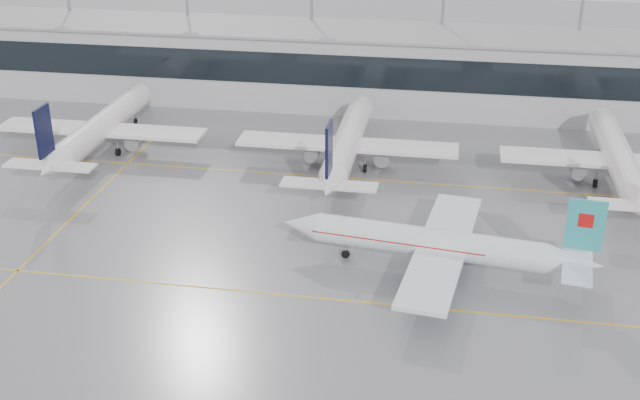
# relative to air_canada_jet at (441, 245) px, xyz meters

# --- Properties ---
(ground) EXTENTS (320.00, 320.00, 0.00)m
(ground) POSITION_rel_air_canada_jet_xyz_m (-13.38, -7.21, -3.14)
(ground) COLOR slate
(ground) RESTS_ON ground
(taxi_line_main) EXTENTS (120.00, 0.25, 0.01)m
(taxi_line_main) POSITION_rel_air_canada_jet_xyz_m (-13.38, -7.21, -3.14)
(taxi_line_main) COLOR gold
(taxi_line_main) RESTS_ON ground
(taxi_line_north) EXTENTS (120.00, 0.25, 0.01)m
(taxi_line_north) POSITION_rel_air_canada_jet_xyz_m (-13.38, 22.79, -3.14)
(taxi_line_north) COLOR gold
(taxi_line_north) RESTS_ON ground
(taxi_line_cross) EXTENTS (0.25, 60.00, 0.01)m
(taxi_line_cross) POSITION_rel_air_canada_jet_xyz_m (-43.38, 7.79, -3.14)
(taxi_line_cross) COLOR gold
(taxi_line_cross) RESTS_ON ground
(terminal) EXTENTS (180.00, 15.00, 12.00)m
(terminal) POSITION_rel_air_canada_jet_xyz_m (-13.38, 54.79, 2.86)
(terminal) COLOR #A9A9AD
(terminal) RESTS_ON ground
(terminal_glass) EXTENTS (180.00, 0.20, 5.00)m
(terminal_glass) POSITION_rel_air_canada_jet_xyz_m (-13.38, 47.24, 4.36)
(terminal_glass) COLOR black
(terminal_glass) RESTS_ON ground
(terminal_roof) EXTENTS (182.00, 16.00, 0.40)m
(terminal_roof) POSITION_rel_air_canada_jet_xyz_m (-13.38, 54.79, 9.06)
(terminal_roof) COLOR gray
(terminal_roof) RESTS_ON ground
(light_masts) EXTENTS (156.40, 1.00, 22.60)m
(light_masts) POSITION_rel_air_canada_jet_xyz_m (-13.38, 60.79, 10.20)
(light_masts) COLOR gray
(light_masts) RESTS_ON ground
(air_canada_jet) EXTENTS (33.24, 25.91, 10.07)m
(air_canada_jet) POSITION_rel_air_canada_jet_xyz_m (0.00, 0.00, 0.00)
(air_canada_jet) COLOR white
(air_canada_jet) RESTS_ON ground
(parked_jet_b) EXTENTS (29.64, 36.96, 11.72)m
(parked_jet_b) POSITION_rel_air_canada_jet_xyz_m (-48.38, 26.48, 0.57)
(parked_jet_b) COLOR white
(parked_jet_b) RESTS_ON ground
(parked_jet_c) EXTENTS (29.64, 36.96, 11.72)m
(parked_jet_c) POSITION_rel_air_canada_jet_xyz_m (-13.38, 26.48, 0.57)
(parked_jet_c) COLOR white
(parked_jet_c) RESTS_ON ground
(parked_jet_d) EXTENTS (29.64, 36.96, 11.72)m
(parked_jet_d) POSITION_rel_air_canada_jet_xyz_m (21.62, 26.48, 0.57)
(parked_jet_d) COLOR white
(parked_jet_d) RESTS_ON ground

